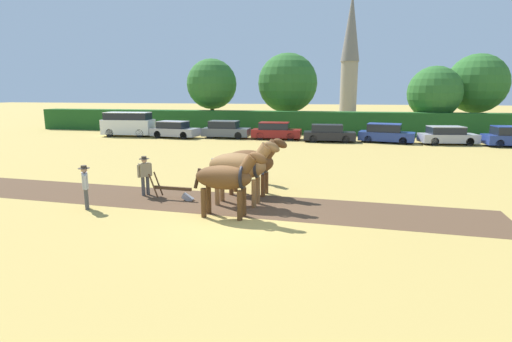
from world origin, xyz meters
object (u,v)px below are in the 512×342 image
tree_center (477,84)px  parked_car_center_left (225,130)px  parked_van (128,124)px  tree_left (288,83)px  farmer_at_plow (145,173)px  tree_far_left (212,84)px  draft_horse_lead_right (240,166)px  parked_car_center (276,131)px  plow (176,192)px  farmer_onlooker_left (85,184)px  farmer_beside_team (264,162)px  draft_horse_lead_left (227,178)px  parked_car_end_right (512,137)px  parked_car_right (386,134)px  parked_car_center_right (329,133)px  church_spire (350,52)px  draft_horse_trail_left (251,162)px  tree_center_left (434,93)px  parked_car_far_right (447,136)px  parked_car_left (174,130)px

tree_center → parked_car_center_left: tree_center is taller
parked_van → parked_car_center_left: 9.39m
tree_left → farmer_at_plow: size_ratio=5.12×
tree_far_left → farmer_at_plow: 28.73m
draft_horse_lead_right → parked_van: size_ratio=0.59×
tree_center → parked_car_center: bearing=-153.5°
plow → farmer_onlooker_left: farmer_onlooker_left is taller
tree_left → tree_center: tree_left is taller
parked_car_center_left → farmer_onlooker_left: bearing=-86.7°
draft_horse_lead_right → farmer_beside_team: draft_horse_lead_right is taller
tree_far_left → parked_car_center_left: tree_far_left is taller
draft_horse_lead_left → parked_car_end_right: 27.09m
farmer_beside_team → plow: bearing=-161.1°
parked_car_center_left → parked_car_right: size_ratio=0.91×
parked_car_center_right → farmer_at_plow: bearing=-112.2°
plow → tree_center: bearing=60.0°
draft_horse_lead_left → church_spire: bearing=88.0°
draft_horse_trail_left → plow: bearing=-149.2°
plow → tree_center_left: bearing=64.5°
draft_horse_trail_left → parked_car_end_right: size_ratio=0.66×
tree_center_left → parked_car_right: size_ratio=1.42×
tree_left → farmer_onlooker_left: (-3.20, -31.84, -4.12)m
parked_car_far_right → tree_left: bearing=136.4°
parked_car_center_right → church_spire: bearing=83.7°
farmer_onlooker_left → draft_horse_trail_left: bearing=-4.9°
tree_far_left → parked_van: bearing=-125.7°
draft_horse_lead_right → tree_center: bearing=63.8°
tree_far_left → draft_horse_lead_left: size_ratio=2.91×
tree_center_left → parked_car_right: bearing=-123.9°
draft_horse_lead_right → parked_van: bearing=130.9°
draft_horse_lead_left → parked_van: 27.05m
tree_far_left → tree_center: tree_center is taller
tree_center → farmer_beside_team: bearing=-122.0°
draft_horse_trail_left → parked_van: bearing=133.3°
draft_horse_trail_left → parked_car_center: 19.33m
farmer_at_plow → parked_car_center_right: farmer_at_plow is taller
plow → parked_car_far_right: parked_car_far_right is taller
tree_left → parked_van: size_ratio=1.72×
tree_far_left → farmer_onlooker_left: (4.86, -30.02, -4.01)m
draft_horse_lead_left → parked_car_left: 24.28m
parked_car_center_left → parked_car_end_right: 23.15m
plow → parked_car_center_right: (5.35, 19.83, 0.37)m
farmer_at_plow → parked_car_end_right: bearing=78.9°
tree_center_left → parked_car_end_right: 9.77m
farmer_at_plow → farmer_beside_team: (4.35, 2.99, 0.08)m
tree_far_left → farmer_onlooker_left: 30.67m
parked_car_end_right → farmer_beside_team: bearing=-138.8°
parked_van → parked_car_right: bearing=-3.8°
tree_far_left → parked_car_end_right: bearing=-17.8°
draft_horse_lead_left → farmer_beside_team: 5.12m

